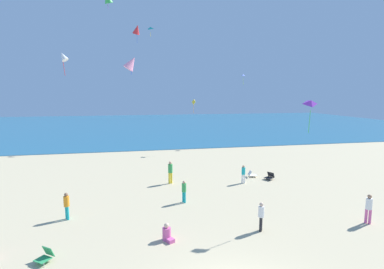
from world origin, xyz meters
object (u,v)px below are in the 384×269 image
kite_pink (131,63)px  kite_red (137,29)px  beach_chair_near_camera (252,174)px  person_8 (67,204)px  person_3 (261,215)px  person_4 (170,171)px  person_2 (243,173)px  person_6 (369,207)px  kite_blue (243,75)px  kite_yellow (194,103)px  beach_chair_far_left (45,256)px  beach_chair_far_right (270,176)px  kite_white (63,56)px  kite_teal (150,28)px  person_1 (184,190)px  kite_purple (311,103)px  person_5 (167,234)px

kite_pink → kite_red: 13.94m
beach_chair_near_camera → person_8: bearing=-147.3°
person_3 → person_4: size_ratio=0.86×
person_2 → person_6: (3.80, -7.94, 0.10)m
kite_blue → kite_yellow: size_ratio=0.92×
beach_chair_near_camera → person_2: (-1.33, -1.50, 0.59)m
beach_chair_near_camera → person_4: person_4 is taller
beach_chair_far_left → beach_chair_far_right: bearing=160.0°
kite_blue → kite_white: size_ratio=0.87×
beach_chair_near_camera → kite_red: kite_red is taller
kite_yellow → kite_blue: bearing=28.7°
kite_teal → kite_yellow: bearing=-55.8°
kite_blue → kite_teal: kite_teal is taller
beach_chair_far_right → kite_pink: size_ratio=0.64×
kite_blue → person_4: bearing=-126.4°
person_1 → kite_white: bearing=117.2°
kite_purple → kite_teal: bearing=104.0°
person_2 → kite_pink: bearing=122.6°
beach_chair_far_left → person_6: person_6 is taller
kite_purple → kite_yellow: bearing=96.1°
beach_chair_far_left → person_5: size_ratio=0.98×
person_8 → kite_yellow: size_ratio=0.95×
kite_white → person_2: bearing=-6.1°
person_1 → person_6: size_ratio=0.89×
person_4 → kite_yellow: bearing=131.0°
person_1 → kite_blue: (11.59, 20.23, 8.36)m
kite_pink → kite_red: (0.74, 13.04, 4.88)m
person_6 → kite_purple: kite_purple is taller
person_3 → person_4: 9.29m
beach_chair_far_left → person_2: 14.44m
beach_chair_far_left → beach_chair_near_camera: (13.04, 9.94, -0.06)m
person_8 → beach_chair_far_left: bearing=55.4°
beach_chair_near_camera → kite_red: (-8.66, 12.09, 13.47)m
person_8 → beach_chair_near_camera: bearing=169.3°
kite_red → kite_yellow: kite_red is taller
kite_purple → kite_yellow: (-2.10, 19.64, -0.56)m
beach_chair_far_right → person_2: 2.51m
person_4 → person_5: person_4 is taller
kite_red → kite_yellow: 10.15m
beach_chair_far_right → person_6: bearing=67.8°
person_1 → kite_teal: bearing=58.7°
person_3 → person_5: (-4.64, -0.02, -0.54)m
person_1 → kite_red: bearing=65.4°
person_1 → person_4: bearing=62.1°
person_6 → person_8: 15.94m
person_4 → kite_purple: size_ratio=0.94×
kite_white → kite_yellow: size_ratio=1.06×
person_8 → kite_white: 10.11m
kite_red → kite_teal: size_ratio=1.61×
beach_chair_far_right → kite_white: (-14.97, 0.86, 8.97)m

